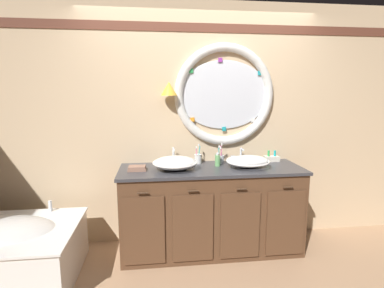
{
  "coord_description": "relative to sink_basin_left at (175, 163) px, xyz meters",
  "views": [
    {
      "loc": [
        -0.48,
        -2.69,
        1.66
      ],
      "look_at": [
        -0.11,
        0.25,
        1.15
      ],
      "focal_mm": 28.06,
      "sensor_mm": 36.0,
      "label": 1
    }
  ],
  "objects": [
    {
      "name": "folded_hand_towel",
      "position": [
        -0.38,
        0.01,
        -0.05
      ],
      "size": [
        0.18,
        0.13,
        0.05
      ],
      "color": "#936B56",
      "rests_on": "vanity_counter"
    },
    {
      "name": "vanity_counter",
      "position": [
        0.37,
        0.03,
        -0.51
      ],
      "size": [
        1.87,
        0.65,
        0.9
      ],
      "color": "brown",
      "rests_on": "ground_plane"
    },
    {
      "name": "faucet_set_right",
      "position": [
        0.75,
        0.25,
        -0.01
      ],
      "size": [
        0.23,
        0.12,
        0.16
      ],
      "color": "silver",
      "rests_on": "vanity_counter"
    },
    {
      "name": "toothbrush_holder_left",
      "position": [
        0.26,
        0.23,
        -0.01
      ],
      "size": [
        0.08,
        0.08,
        0.22
      ],
      "color": "white",
      "rests_on": "vanity_counter"
    },
    {
      "name": "soap_dispenser",
      "position": [
        0.45,
        0.09,
        -0.0
      ],
      "size": [
        0.06,
        0.06,
        0.15
      ],
      "color": "#6BAD66",
      "rests_on": "vanity_counter"
    },
    {
      "name": "sink_basin_left",
      "position": [
        0.0,
        0.0,
        0.0
      ],
      "size": [
        0.45,
        0.45,
        0.14
      ],
      "color": "white",
      "rests_on": "vanity_counter"
    },
    {
      "name": "back_wall_assembly",
      "position": [
        0.31,
        0.36,
        0.37
      ],
      "size": [
        6.4,
        0.26,
        2.6
      ],
      "color": "#D6B78E",
      "rests_on": "ground_plane"
    },
    {
      "name": "toiletry_basket",
      "position": [
        1.1,
        0.24,
        -0.04
      ],
      "size": [
        0.16,
        0.1,
        0.12
      ],
      "color": "beige",
      "rests_on": "vanity_counter"
    },
    {
      "name": "faucet_set_left",
      "position": [
        -0.0,
        0.25,
        0.0
      ],
      "size": [
        0.24,
        0.14,
        0.18
      ],
      "color": "silver",
      "rests_on": "vanity_counter"
    },
    {
      "name": "toothbrush_holder_right",
      "position": [
        0.5,
        0.2,
        -0.01
      ],
      "size": [
        0.08,
        0.08,
        0.22
      ],
      "color": "silver",
      "rests_on": "vanity_counter"
    },
    {
      "name": "sink_basin_right",
      "position": [
        0.75,
        0.0,
        -0.01
      ],
      "size": [
        0.45,
        0.45,
        0.12
      ],
      "color": "white",
      "rests_on": "vanity_counter"
    },
    {
      "name": "ground_plane",
      "position": [
        0.29,
        -0.22,
        -0.96
      ],
      "size": [
        14.0,
        14.0,
        0.0
      ],
      "primitive_type": "plane",
      "color": "tan"
    }
  ]
}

